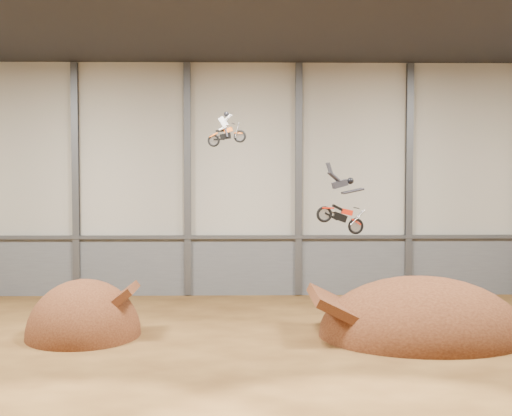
% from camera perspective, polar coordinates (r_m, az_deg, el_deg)
% --- Properties ---
extents(floor, '(40.00, 40.00, 0.00)m').
position_cam_1_polar(floor, '(28.92, -1.00, -12.10)').
color(floor, '#4B2E14').
rests_on(floor, ground).
extents(back_wall, '(40.00, 0.10, 14.00)m').
position_cam_1_polar(back_wall, '(42.93, -1.04, 2.29)').
color(back_wall, '#B9B4A4').
rests_on(back_wall, ground).
extents(ceiling, '(40.00, 40.00, 0.00)m').
position_cam_1_polar(ceiling, '(28.66, -1.03, 16.04)').
color(ceiling, black).
rests_on(ceiling, back_wall).
extents(lower_band_back, '(39.80, 0.18, 3.50)m').
position_cam_1_polar(lower_band_back, '(43.21, -1.03, -4.69)').
color(lower_band_back, '#5B5E64').
rests_on(lower_band_back, ground).
extents(steel_rail, '(39.80, 0.35, 0.20)m').
position_cam_1_polar(steel_rail, '(42.86, -1.03, -2.33)').
color(steel_rail, '#47494F').
rests_on(steel_rail, lower_band_back).
extents(steel_column_1, '(0.40, 0.36, 13.90)m').
position_cam_1_polar(steel_column_1, '(43.87, -14.22, 2.21)').
color(steel_column_1, '#47494F').
rests_on(steel_column_1, ground).
extents(steel_column_2, '(0.40, 0.36, 13.90)m').
position_cam_1_polar(steel_column_2, '(42.85, -5.50, 2.27)').
color(steel_column_2, '#47494F').
rests_on(steel_column_2, ground).
extents(steel_column_3, '(0.40, 0.36, 13.90)m').
position_cam_1_polar(steel_column_3, '(42.86, 3.43, 2.28)').
color(steel_column_3, '#47494F').
rests_on(steel_column_3, ground).
extents(steel_column_4, '(0.40, 0.36, 13.90)m').
position_cam_1_polar(steel_column_4, '(43.89, 12.14, 2.24)').
color(steel_column_4, '#47494F').
rests_on(steel_column_4, ground).
extents(takeoff_ramp, '(5.17, 5.96, 5.17)m').
position_cam_1_polar(takeoff_ramp, '(33.97, -13.60, -9.90)').
color(takeoff_ramp, '#3E1D0F').
rests_on(takeoff_ramp, ground).
extents(landing_ramp, '(9.40, 8.32, 5.42)m').
position_cam_1_polar(landing_ramp, '(33.86, 13.11, -9.94)').
color(landing_ramp, '#3E1D0F').
rests_on(landing_ramp, ground).
extents(fmx_rider_a, '(2.11, 1.06, 1.88)m').
position_cam_1_polar(fmx_rider_a, '(32.85, -2.28, 6.51)').
color(fmx_rider_a, orange).
extents(fmx_rider_b, '(4.01, 1.49, 3.66)m').
position_cam_1_polar(fmx_rider_b, '(33.51, 6.54, 0.73)').
color(fmx_rider_b, red).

